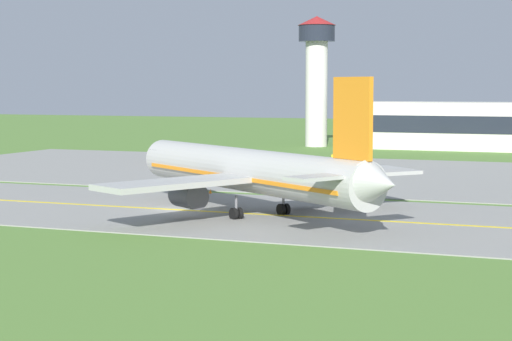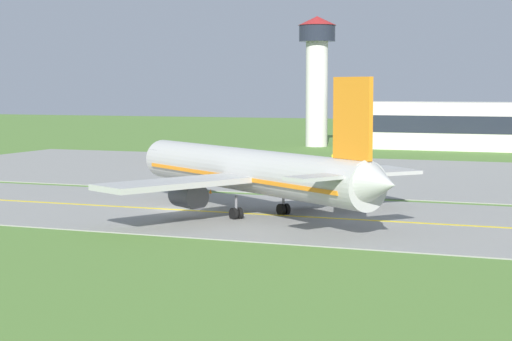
{
  "view_description": "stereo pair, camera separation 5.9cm",
  "coord_description": "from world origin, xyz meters",
  "px_view_note": "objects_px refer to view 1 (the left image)",
  "views": [
    {
      "loc": [
        38.7,
        -77.45,
        11.91
      ],
      "look_at": [
        7.88,
        1.8,
        4.0
      ],
      "focal_mm": 63.15,
      "sensor_mm": 36.0,
      "label": 1
    },
    {
      "loc": [
        38.75,
        -77.42,
        11.91
      ],
      "look_at": [
        7.88,
        1.8,
        4.0
      ],
      "focal_mm": 63.15,
      "sensor_mm": 36.0,
      "label": 2
    }
  ],
  "objects_px": {
    "airplane_lead": "(251,171)",
    "service_truck_catering": "(175,153)",
    "control_tower": "(317,68)",
    "service_truck_baggage": "(347,163)"
  },
  "relations": [
    {
      "from": "airplane_lead",
      "to": "service_truck_catering",
      "type": "height_order",
      "value": "airplane_lead"
    },
    {
      "from": "airplane_lead",
      "to": "service_truck_baggage",
      "type": "relative_size",
      "value": 5.12
    },
    {
      "from": "airplane_lead",
      "to": "service_truck_catering",
      "type": "xyz_separation_m",
      "value": [
        -33.09,
        50.7,
        -2.6
      ]
    },
    {
      "from": "airplane_lead",
      "to": "service_truck_catering",
      "type": "relative_size",
      "value": 5.43
    },
    {
      "from": "service_truck_baggage",
      "to": "service_truck_catering",
      "type": "relative_size",
      "value": 1.06
    },
    {
      "from": "airplane_lead",
      "to": "service_truck_baggage",
      "type": "bearing_deg",
      "value": 94.42
    },
    {
      "from": "airplane_lead",
      "to": "control_tower",
      "type": "height_order",
      "value": "control_tower"
    },
    {
      "from": "service_truck_catering",
      "to": "control_tower",
      "type": "relative_size",
      "value": 0.24
    },
    {
      "from": "airplane_lead",
      "to": "service_truck_baggage",
      "type": "distance_m",
      "value": 45.93
    },
    {
      "from": "airplane_lead",
      "to": "control_tower",
      "type": "bearing_deg",
      "value": 103.93
    }
  ]
}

